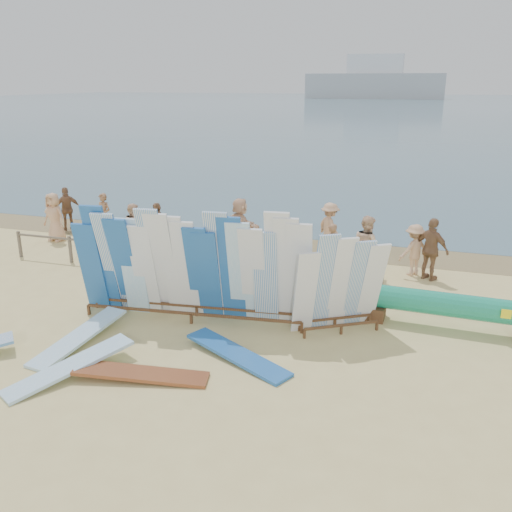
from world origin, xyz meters
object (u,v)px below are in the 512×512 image
(flat_board_d, at_px, (237,359))
(beach_chair_left, at_px, (186,255))
(side_surfboard_rack, at_px, (340,287))
(beach_chair_right, at_px, (220,265))
(stroller, at_px, (281,264))
(beachgoer_10, at_px, (431,249))
(vendor_table, at_px, (255,294))
(outrigger_canoe, at_px, (451,307))
(flat_board_c, at_px, (141,379))
(main_surfboard_rack, at_px, (193,270))
(flat_board_b, at_px, (71,375))
(beachgoer_1, at_px, (104,215))
(flat_board_a, at_px, (80,344))
(beachgoer_9, at_px, (330,228))
(beachgoer_extra_0, at_px, (414,250))
(beachgoer_2, at_px, (135,227))
(beachgoer_7, at_px, (331,248))
(beachgoer_8, at_px, (367,246))
(beachgoer_0, at_px, (54,217))
(beachgoer_4, at_px, (158,227))
(beachgoer_extra_1, at_px, (67,209))

(flat_board_d, bearing_deg, beach_chair_left, 59.56)
(side_surfboard_rack, relative_size, beach_chair_right, 3.07)
(stroller, relative_size, beachgoer_10, 0.53)
(vendor_table, distance_m, beach_chair_left, 4.33)
(outrigger_canoe, xyz_separation_m, flat_board_c, (-5.95, -4.26, -0.59))
(main_surfboard_rack, height_order, flat_board_b, main_surfboard_rack)
(stroller, height_order, beachgoer_1, beachgoer_1)
(flat_board_a, relative_size, beachgoer_10, 1.43)
(beach_chair_left, xyz_separation_m, beachgoer_9, (4.23, 2.68, 0.59))
(stroller, distance_m, beachgoer_extra_0, 4.08)
(main_surfboard_rack, bearing_deg, beachgoer_2, 126.09)
(vendor_table, bearing_deg, flat_board_c, -125.71)
(flat_board_c, relative_size, beachgoer_7, 1.75)
(beachgoer_10, distance_m, beachgoer_8, 1.88)
(beachgoer_2, height_order, beachgoer_1, same)
(beach_chair_left, distance_m, beachgoer_1, 4.75)
(outrigger_canoe, xyz_separation_m, beachgoer_2, (-10.37, 3.40, 0.26))
(flat_board_b, height_order, beachgoer_2, beachgoer_2)
(beachgoer_7, bearing_deg, beachgoer_0, -48.44)
(side_surfboard_rack, height_order, beachgoer_1, side_surfboard_rack)
(stroller, relative_size, beachgoer_extra_0, 0.62)
(beachgoer_8, bearing_deg, beachgoer_7, 44.23)
(side_surfboard_rack, distance_m, beachgoer_2, 8.93)
(flat_board_d, bearing_deg, beach_chair_right, 50.76)
(flat_board_d, relative_size, stroller, 2.71)
(flat_board_a, xyz_separation_m, beachgoer_4, (-1.60, 7.06, 0.85))
(flat_board_a, distance_m, beachgoer_8, 8.69)
(beachgoer_9, relative_size, beachgoer_extra_1, 1.00)
(vendor_table, distance_m, beachgoer_extra_1, 10.84)
(flat_board_b, distance_m, beachgoer_1, 10.49)
(flat_board_a, relative_size, stroller, 2.71)
(beachgoer_10, bearing_deg, beachgoer_2, 32.51)
(stroller, bearing_deg, vendor_table, -70.28)
(outrigger_canoe, distance_m, beachgoer_extra_1, 15.17)
(vendor_table, height_order, beach_chair_right, vendor_table)
(stroller, height_order, beachgoer_7, beachgoer_7)
(beachgoer_extra_0, relative_size, beachgoer_8, 0.84)
(beachgoer_0, relative_size, beachgoer_8, 0.96)
(outrigger_canoe, bearing_deg, flat_board_b, -145.71)
(beach_chair_left, bearing_deg, beach_chair_right, -13.10)
(flat_board_b, distance_m, beachgoer_2, 8.55)
(beachgoer_9, xyz_separation_m, beachgoer_10, (3.37, -1.89, 0.08))
(beachgoer_10, bearing_deg, flat_board_d, 90.95)
(flat_board_a, height_order, beach_chair_left, beach_chair_left)
(beach_chair_left, bearing_deg, flat_board_c, -66.10)
(beachgoer_0, relative_size, beachgoer_10, 0.95)
(flat_board_a, bearing_deg, beachgoer_9, 72.73)
(flat_board_b, distance_m, stroller, 7.38)
(vendor_table, bearing_deg, stroller, 69.04)
(outrigger_canoe, distance_m, flat_board_a, 8.72)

